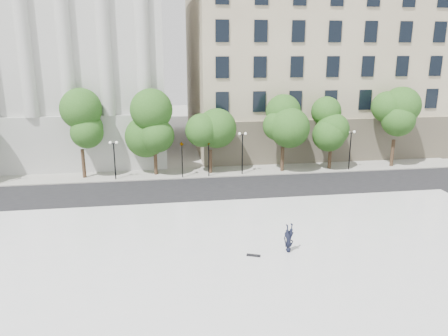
{
  "coord_description": "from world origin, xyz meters",
  "views": [
    {
      "loc": [
        -2.62,
        -19.79,
        12.69
      ],
      "look_at": [
        1.81,
        10.0,
        4.35
      ],
      "focal_mm": 35.0,
      "sensor_mm": 36.0,
      "label": 1
    }
  ],
  "objects": [
    {
      "name": "plaza",
      "position": [
        0.0,
        3.0,
        0.23
      ],
      "size": [
        44.0,
        22.0,
        0.45
      ],
      "primitive_type": "cube",
      "color": "silver",
      "rests_on": "ground"
    },
    {
      "name": "building_east",
      "position": [
        20.0,
        38.91,
        11.14
      ],
      "size": [
        36.0,
        26.15,
        23.0
      ],
      "color": "beige",
      "rests_on": "ground"
    },
    {
      "name": "far_sidewalk",
      "position": [
        0.0,
        24.0,
        0.06
      ],
      "size": [
        60.0,
        4.0,
        0.12
      ],
      "primitive_type": "cube",
      "color": "#A3A097",
      "rests_on": "ground"
    },
    {
      "name": "building_west",
      "position": [
        -17.0,
        38.57,
        12.89
      ],
      "size": [
        31.5,
        27.65,
        25.6
      ],
      "color": "#B4B4B0",
      "rests_on": "ground"
    },
    {
      "name": "lamp_posts",
      "position": [
        -0.64,
        22.6,
        2.97
      ],
      "size": [
        36.32,
        0.28,
        4.47
      ],
      "color": "black",
      "rests_on": "ground"
    },
    {
      "name": "skateboard",
      "position": [
        2.7,
        3.8,
        0.49
      ],
      "size": [
        0.86,
        0.52,
        0.09
      ],
      "primitive_type": "cube",
      "rotation": [
        0.0,
        0.0,
        -0.39
      ],
      "color": "black",
      "rests_on": "plaza"
    },
    {
      "name": "traffic_light_west",
      "position": [
        -0.56,
        22.3,
        3.73
      ],
      "size": [
        0.42,
        1.84,
        4.24
      ],
      "color": "black",
      "rests_on": "ground"
    },
    {
      "name": "person_lying",
      "position": [
        4.97,
        4.06,
        0.7
      ],
      "size": [
        1.07,
        1.95,
        0.5
      ],
      "primitive_type": "imported",
      "rotation": [
        -1.54,
        0.0,
        0.23
      ],
      "color": "black",
      "rests_on": "plaza"
    },
    {
      "name": "traffic_light_east",
      "position": [
        2.1,
        22.3,
        3.61
      ],
      "size": [
        0.67,
        1.6,
        4.13
      ],
      "color": "black",
      "rests_on": "ground"
    },
    {
      "name": "street",
      "position": [
        0.0,
        18.0,
        0.01
      ],
      "size": [
        60.0,
        8.0,
        0.02
      ],
      "primitive_type": "cube",
      "color": "black",
      "rests_on": "ground"
    },
    {
      "name": "ground",
      "position": [
        0.0,
        0.0,
        0.0
      ],
      "size": [
        160.0,
        160.0,
        0.0
      ],
      "primitive_type": "plane",
      "color": "#B2B0A8",
      "rests_on": "ground"
    },
    {
      "name": "street_trees",
      "position": [
        1.16,
        23.48,
        4.94
      ],
      "size": [
        47.61,
        4.41,
        7.43
      ],
      "color": "#382619",
      "rests_on": "ground"
    }
  ]
}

